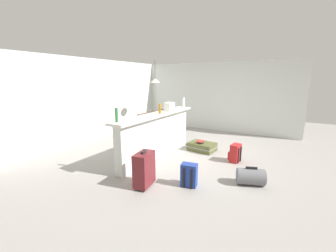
# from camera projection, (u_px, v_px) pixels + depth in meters

# --- Properties ---
(ground_plane) EXTENTS (13.00, 13.00, 0.05)m
(ground_plane) POSITION_uv_depth(u_px,v_px,m) (183.00, 155.00, 5.53)
(ground_plane) COLOR gray
(wall_back) EXTENTS (6.60, 0.10, 2.50)m
(wall_back) POSITION_uv_depth(u_px,v_px,m) (97.00, 100.00, 6.76)
(wall_back) COLOR silver
(wall_back) RESTS_ON ground_plane
(wall_right) EXTENTS (0.10, 6.00, 2.50)m
(wall_right) POSITION_uv_depth(u_px,v_px,m) (213.00, 97.00, 7.97)
(wall_right) COLOR silver
(wall_right) RESTS_ON ground_plane
(partition_half_wall) EXTENTS (2.80, 0.20, 1.03)m
(partition_half_wall) POSITION_uv_depth(u_px,v_px,m) (158.00, 136.00, 5.28)
(partition_half_wall) COLOR silver
(partition_half_wall) RESTS_ON ground_plane
(bar_countertop) EXTENTS (2.96, 0.40, 0.05)m
(bar_countertop) POSITION_uv_depth(u_px,v_px,m) (157.00, 114.00, 5.16)
(bar_countertop) COLOR white
(bar_countertop) RESTS_ON partition_half_wall
(bottle_green) EXTENTS (0.06, 0.06, 0.27)m
(bottle_green) POSITION_uv_depth(u_px,v_px,m) (117.00, 115.00, 4.09)
(bottle_green) COLOR #2D6B38
(bottle_green) RESTS_ON bar_countertop
(bottle_amber) EXTENTS (0.07, 0.07, 0.24)m
(bottle_amber) POSITION_uv_depth(u_px,v_px,m) (160.00, 109.00, 5.11)
(bottle_amber) COLOR #9E661E
(bottle_amber) RESTS_ON bar_countertop
(bottle_clear) EXTENTS (0.07, 0.07, 0.29)m
(bottle_clear) POSITION_uv_depth(u_px,v_px,m) (184.00, 103.00, 6.11)
(bottle_clear) COLOR silver
(bottle_clear) RESTS_ON bar_countertop
(grocery_bag) EXTENTS (0.26, 0.18, 0.22)m
(grocery_bag) POSITION_uv_depth(u_px,v_px,m) (169.00, 107.00, 5.52)
(grocery_bag) COLOR silver
(grocery_bag) RESTS_ON bar_countertop
(dining_table) EXTENTS (1.10, 0.80, 0.74)m
(dining_table) POSITION_uv_depth(u_px,v_px,m) (156.00, 116.00, 7.39)
(dining_table) COLOR #4C331E
(dining_table) RESTS_ON ground_plane
(dining_chair_near_partition) EXTENTS (0.45, 0.45, 0.93)m
(dining_chair_near_partition) POSITION_uv_depth(u_px,v_px,m) (167.00, 121.00, 7.10)
(dining_chair_near_partition) COLOR black
(dining_chair_near_partition) RESTS_ON ground_plane
(pendant_lamp) EXTENTS (0.34, 0.34, 0.77)m
(pendant_lamp) POSITION_uv_depth(u_px,v_px,m) (155.00, 81.00, 7.20)
(pendant_lamp) COLOR black
(suitcase_flat_olive) EXTENTS (0.57, 0.86, 0.22)m
(suitcase_flat_olive) POSITION_uv_depth(u_px,v_px,m) (202.00, 147.00, 5.77)
(suitcase_flat_olive) COLOR #51562D
(suitcase_flat_olive) RESTS_ON ground_plane
(backpack_blue) EXTENTS (0.28, 0.31, 0.42)m
(backpack_blue) POSITION_uv_depth(u_px,v_px,m) (189.00, 175.00, 3.84)
(backpack_blue) COLOR #233D93
(backpack_blue) RESTS_ON ground_plane
(duffel_bag_grey) EXTENTS (0.45, 0.56, 0.34)m
(duffel_bag_grey) POSITION_uv_depth(u_px,v_px,m) (251.00, 177.00, 3.90)
(duffel_bag_grey) COLOR slate
(duffel_bag_grey) RESTS_ON ground_plane
(suitcase_upright_maroon) EXTENTS (0.47, 0.31, 0.67)m
(suitcase_upright_maroon) POSITION_uv_depth(u_px,v_px,m) (144.00, 169.00, 3.80)
(suitcase_upright_maroon) COLOR maroon
(suitcase_upright_maroon) RESTS_ON ground_plane
(backpack_red) EXTENTS (0.30, 0.28, 0.42)m
(backpack_red) POSITION_uv_depth(u_px,v_px,m) (235.00, 153.00, 4.98)
(backpack_red) COLOR red
(backpack_red) RESTS_ON ground_plane
(book_stack) EXTENTS (0.27, 0.21, 0.06)m
(book_stack) POSITION_uv_depth(u_px,v_px,m) (200.00, 142.00, 5.74)
(book_stack) COLOR black
(book_stack) RESTS_ON suitcase_flat_olive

